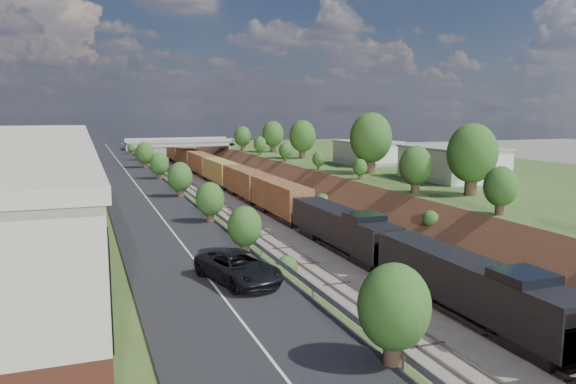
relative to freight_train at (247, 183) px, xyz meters
The scene contains 14 objects.
platform_right 33.91m from the freight_train, 26.31° to the right, with size 44.00×180.00×5.00m, color #405824.
embankment_left 20.44m from the freight_train, 132.14° to the right, with size 7.07×180.00×7.07m, color brown.
embankment_right 17.42m from the freight_train, 60.80° to the right, with size 7.07×180.00×7.07m, color brown.
rail_left_track 16.11m from the freight_train, 109.09° to the right, with size 1.58×180.00×0.18m, color gray.
rail_right_track 15.25m from the freight_train, 90.00° to the right, with size 1.58×180.00×0.18m, color gray.
road 23.65m from the freight_train, 140.30° to the right, with size 8.00×180.00×0.10m, color black.
guardrail 20.89m from the freight_train, 132.59° to the right, with size 0.10×171.00×0.70m.
overpass 47.10m from the freight_train, 93.17° to the left, with size 24.50×8.30×7.40m.
white_building_near 31.40m from the freight_train, 47.78° to the right, with size 9.00×12.00×4.00m, color silver.
white_building_far 20.84m from the freight_train, ahead, with size 8.00×10.00×3.60m, color silver.
tree_right_large 38.46m from the freight_train, 67.65° to the right, with size 5.25×5.25×7.61m.
tree_left_crest 57.05m from the freight_train, 104.66° to the right, with size 2.45×2.45×3.55m.
freight_train is the anchor object (origin of this frame).
suv 58.63m from the freight_train, 106.64° to the right, with size 2.64×5.72×1.59m, color black.
Camera 1 is at (-21.55, -8.41, 14.00)m, focal length 35.00 mm.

